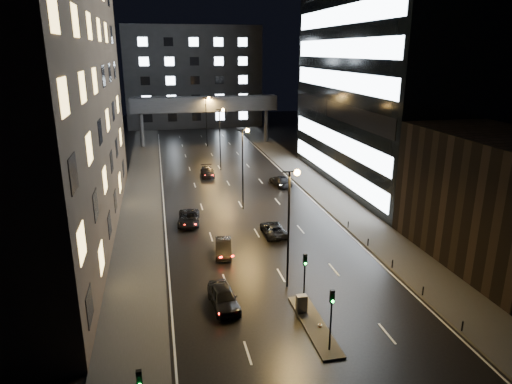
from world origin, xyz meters
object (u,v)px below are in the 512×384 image
(utility_cabinet, at_px, (301,303))
(car_toward_a, at_px, (273,229))
(car_away_d, at_px, (207,172))
(car_away_a, at_px, (224,297))
(car_away_b, at_px, (223,247))
(car_away_c, at_px, (189,218))
(car_toward_b, at_px, (281,181))

(utility_cabinet, bearing_deg, car_toward_a, 85.49)
(car_away_d, xyz_separation_m, car_toward_a, (4.23, -25.33, -0.07))
(car_away_d, relative_size, car_toward_a, 1.06)
(car_toward_a, bearing_deg, utility_cabinet, 83.05)
(car_away_a, bearing_deg, utility_cabinet, -26.35)
(car_away_b, distance_m, utility_cabinet, 12.35)
(car_away_a, xyz_separation_m, car_away_b, (1.37, 9.42, -0.09))
(car_away_b, bearing_deg, utility_cabinet, -62.50)
(car_away_c, relative_size, car_toward_b, 1.02)
(car_away_a, bearing_deg, car_toward_a, 55.75)
(car_away_b, bearing_deg, car_toward_a, 39.73)
(car_away_d, bearing_deg, utility_cabinet, -84.28)
(car_toward_a, distance_m, utility_cabinet, 15.47)
(car_away_b, xyz_separation_m, utility_cabinet, (4.24, -11.60, 0.11))
(car_toward_b, bearing_deg, car_away_b, 54.00)
(car_away_a, bearing_deg, car_toward_b, 62.11)
(car_away_c, bearing_deg, car_toward_a, -24.80)
(car_away_c, xyz_separation_m, car_away_d, (4.43, 20.18, 0.01))
(car_away_d, distance_m, car_toward_b, 12.39)
(car_away_c, xyz_separation_m, utility_cabinet, (6.92, -20.52, 0.11))
(car_away_a, relative_size, car_away_d, 0.95)
(car_away_b, bearing_deg, car_away_d, 94.00)
(car_away_a, distance_m, utility_cabinet, 6.01)
(car_away_d, relative_size, utility_cabinet, 3.72)
(car_away_b, xyz_separation_m, car_away_c, (-2.69, 8.93, -0.00))
(car_away_a, height_order, car_away_b, car_away_a)
(car_away_a, relative_size, utility_cabinet, 3.52)
(car_away_b, height_order, car_toward_b, car_toward_b)
(car_away_a, xyz_separation_m, car_away_d, (3.12, 38.53, -0.08))
(car_away_d, bearing_deg, car_toward_a, -78.30)
(car_away_a, height_order, utility_cabinet, car_away_a)
(car_away_d, distance_m, utility_cabinet, 40.78)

